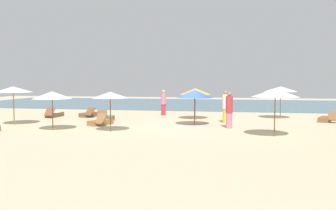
# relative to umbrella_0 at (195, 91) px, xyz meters

# --- Properties ---
(ground_plane) EXTENTS (60.00, 60.00, 0.00)m
(ground_plane) POSITION_rel_umbrella_0_xyz_m (-0.47, -3.65, -1.78)
(ground_plane) COLOR beige
(ocean_water) EXTENTS (48.00, 16.00, 0.06)m
(ocean_water) POSITION_rel_umbrella_0_xyz_m (-0.47, 13.35, -1.75)
(ocean_water) COLOR slate
(ocean_water) RESTS_ON ground_plane
(umbrella_0) EXTENTS (1.99, 1.99, 1.99)m
(umbrella_0) POSITION_rel_umbrella_0_xyz_m (0.00, 0.00, 0.00)
(umbrella_0) COLOR brown
(umbrella_0) RESTS_ON ground_plane
(umbrella_2) EXTENTS (2.11, 2.11, 2.16)m
(umbrella_2) POSITION_rel_umbrella_0_xyz_m (-9.80, -4.58, 0.21)
(umbrella_2) COLOR olive
(umbrella_2) RESTS_ON ground_plane
(umbrella_3) EXTENTS (1.96, 1.96, 1.96)m
(umbrella_3) POSITION_rel_umbrella_0_xyz_m (-6.57, -6.16, -0.01)
(umbrella_3) COLOR brown
(umbrella_3) RESTS_ON ground_plane
(umbrella_4) EXTENTS (1.76, 1.76, 1.96)m
(umbrella_4) POSITION_rel_umbrella_0_xyz_m (-3.54, -6.08, 0.02)
(umbrella_4) COLOR brown
(umbrella_4) RESTS_ON ground_plane
(umbrella_5) EXTENTS (2.10, 2.10, 2.10)m
(umbrella_5) POSITION_rel_umbrella_0_xyz_m (5.43, 1.27, 0.15)
(umbrella_5) COLOR olive
(umbrella_5) RESTS_ON ground_plane
(umbrella_6) EXTENTS (2.11, 2.11, 2.15)m
(umbrella_6) POSITION_rel_umbrella_0_xyz_m (4.23, -6.16, 0.18)
(umbrella_6) COLOR brown
(umbrella_6) RESTS_ON ground_plane
(umbrella_7) EXTENTS (2.00, 2.00, 1.99)m
(umbrella_7) POSITION_rel_umbrella_0_xyz_m (0.29, -3.02, -0.02)
(umbrella_7) COLOR brown
(umbrella_7) RESTS_ON ground_plane
(lounger_0) EXTENTS (1.21, 1.79, 0.68)m
(lounger_0) POSITION_rel_umbrella_0_xyz_m (-7.25, 0.14, -1.62)
(lounger_0) COLOR brown
(lounger_0) RESTS_ON ground_plane
(lounger_1) EXTENTS (1.21, 1.76, 0.71)m
(lounger_1) POSITION_rel_umbrella_0_xyz_m (-4.91, -3.88, -1.61)
(lounger_1) COLOR olive
(lounger_1) RESTS_ON ground_plane
(lounger_3) EXTENTS (0.64, 1.70, 0.69)m
(lounger_3) POSITION_rel_umbrella_0_xyz_m (-9.56, -0.47, -1.61)
(lounger_3) COLOR brown
(lounger_3) RESTS_ON ground_plane
(lounger_4) EXTENTS (1.20, 1.80, 0.67)m
(lounger_4) POSITION_rel_umbrella_0_xyz_m (7.94, 0.08, -1.62)
(lounger_4) COLOR brown
(lounger_4) RESTS_ON ground_plane
(lounger_5) EXTENTS (0.96, 1.75, 0.73)m
(lounger_5) POSITION_rel_umbrella_0_xyz_m (-5.14, -2.05, -1.61)
(lounger_5) COLOR brown
(lounger_5) RESTS_ON ground_plane
(person_1) EXTENTS (0.53, 0.53, 1.81)m
(person_1) POSITION_rel_umbrella_0_xyz_m (-2.48, 2.06, -0.88)
(person_1) COLOR #BF3338
(person_1) RESTS_ON ground_plane
(person_2) EXTENTS (0.53, 0.53, 1.92)m
(person_2) POSITION_rel_umbrella_0_xyz_m (2.19, -3.85, -0.82)
(person_2) COLOR #D17299
(person_2) RESTS_ON ground_plane
(person_4) EXTENTS (0.40, 0.40, 1.91)m
(person_4) POSITION_rel_umbrella_0_xyz_m (1.95, -1.63, -0.81)
(person_4) COLOR yellow
(person_4) RESTS_ON ground_plane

